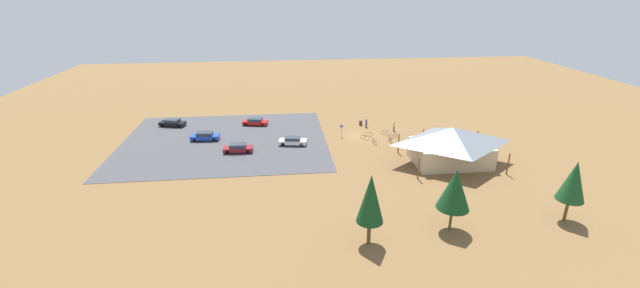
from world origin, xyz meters
The scene contains 24 objects.
ground centered at (0.00, 0.00, 0.00)m, with size 160.00×160.00×0.00m, color brown.
parking_lot_asphalt centered at (23.53, -0.54, 0.03)m, with size 34.21×29.07×0.05m, color #424247.
bike_pavilion centered at (-10.69, 12.57, 3.14)m, with size 13.22×9.75×5.58m.
trash_bin centered at (-1.18, -6.22, 0.45)m, with size 0.60×0.60×0.90m, color brown.
lot_sign centered at (3.45, -0.46, 1.41)m, with size 0.56×0.08×2.20m.
pine_far_west centered at (-3.53, 29.67, 4.89)m, with size 3.47×3.47×7.12m.
pine_mideast centered at (-17.11, 29.30, 4.90)m, with size 2.92×2.92×7.21m.
pine_west centered at (5.75, 31.15, 5.15)m, with size 2.74×2.74×7.76m.
bicycle_black_near_sign centered at (-7.95, 2.34, 0.34)m, with size 0.48×1.67×0.81m.
bicycle_blue_edge_north centered at (-5.52, 1.36, 0.35)m, with size 1.48×0.97×0.81m.
bicycle_teal_near_porch centered at (-1.46, 3.63, 0.38)m, with size 0.59×1.62×0.86m.
bicycle_silver_edge_south centered at (-4.50, -0.39, 0.39)m, with size 1.32×1.23×0.85m.
bicycle_white_lone_west centered at (-11.29, -0.22, 0.38)m, with size 0.84×1.48×0.84m.
bicycle_red_back_row centered at (-9.84, 2.85, 0.40)m, with size 0.48×1.77×0.88m.
bicycle_purple_by_bin centered at (-4.23, 3.22, 0.40)m, with size 0.48×1.77×0.91m.
bicycle_orange_yard_center centered at (-0.23, 1.40, 0.38)m, with size 1.25×1.17×0.81m.
bicycle_yellow_mid_cluster centered at (-1.23, -0.12, 0.37)m, with size 1.48×0.85×0.82m.
car_blue_near_entry centered at (26.92, -1.19, 0.76)m, with size 4.82×2.14×1.44m.
car_white_mid_lot centered at (12.14, 2.70, 0.72)m, with size 4.74×2.46×1.34m.
car_black_far_end centered at (34.15, -9.45, 0.73)m, with size 5.05×2.99×1.36m.
car_maroon_by_curb centered at (20.89, 4.94, 0.74)m, with size 4.62×1.94×1.39m.
car_red_second_row centered at (18.72, -8.46, 0.71)m, with size 4.89×2.70×1.31m.
visitor_by_pavilion centered at (-6.45, -2.18, 0.93)m, with size 0.36×0.37×1.76m.
visitor_crossing_yard centered at (-1.97, -4.95, 0.90)m, with size 0.36×0.39×1.71m.
Camera 1 is at (14.55, 65.36, 24.57)m, focal length 22.73 mm.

